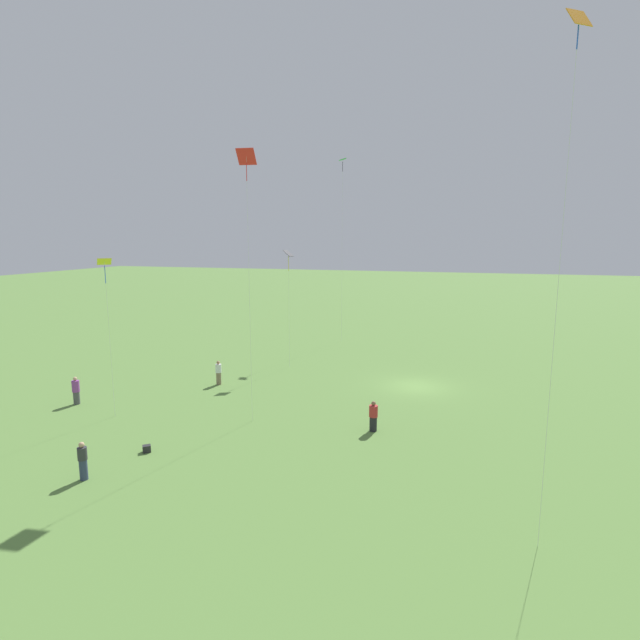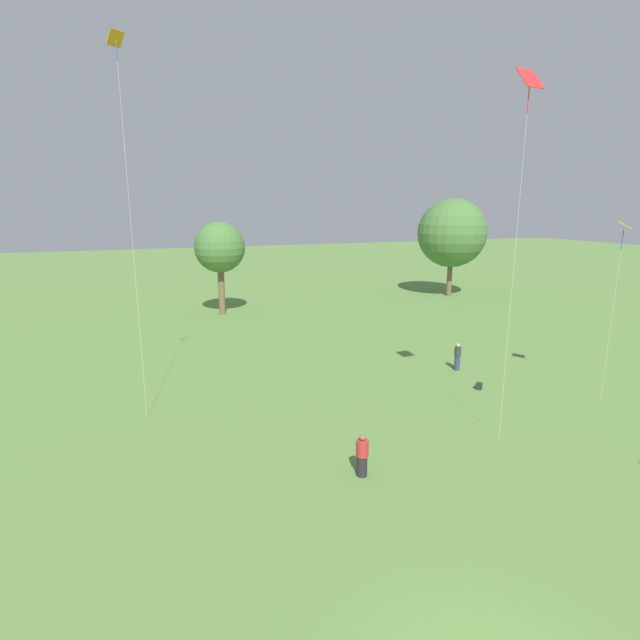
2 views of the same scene
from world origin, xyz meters
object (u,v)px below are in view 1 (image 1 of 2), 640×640
at_px(person_0, 373,417).
at_px(kite_5, 575,72).
at_px(person_1, 83,461).
at_px(person_5, 76,391).
at_px(picnic_bag_0, 147,449).
at_px(kite_0, 247,169).
at_px(person_4, 219,373).
at_px(kite_3, 343,176).
at_px(kite_4, 105,269).
at_px(kite_2, 288,259).

xyz_separation_m(person_0, kite_5, (-7.28, 8.49, 14.27)).
distance_m(person_1, person_5, 11.13).
xyz_separation_m(kite_5, picnic_bag_0, (17.36, -2.63, -14.91)).
distance_m(person_0, kite_0, 14.81).
height_order(person_4, kite_5, kite_5).
relative_size(person_0, kite_3, 0.09).
bearing_deg(kite_3, person_4, 7.88).
bearing_deg(picnic_bag_0, person_5, -29.32).
height_order(person_1, kite_3, kite_3).
bearing_deg(picnic_bag_0, person_4, -79.52).
bearing_deg(kite_3, kite_4, 6.16).
bearing_deg(person_4, picnic_bag_0, 25.46).
bearing_deg(kite_5, person_1, -170.18).
distance_m(person_4, kite_0, 15.26).
bearing_deg(kite_2, person_5, -166.05).
bearing_deg(kite_4, kite_2, -112.23).
relative_size(kite_0, picnic_bag_0, 30.31).
bearing_deg(kite_5, kite_4, 172.14).
bearing_deg(person_0, kite_3, 54.13).
height_order(kite_0, picnic_bag_0, kite_0).
bearing_deg(kite_5, kite_3, 123.55).
height_order(person_1, person_5, person_5).
relative_size(kite_0, kite_5, 0.89).
distance_m(kite_0, kite_2, 13.20).
xyz_separation_m(person_0, kite_3, (7.60, -22.75, 15.36)).
xyz_separation_m(person_5, kite_5, (-25.96, 7.46, 14.21)).
bearing_deg(person_5, kite_0, -20.99).
xyz_separation_m(person_1, kite_0, (-4.06, -8.52, 13.07)).
distance_m(person_0, picnic_bag_0, 11.68).
xyz_separation_m(person_4, kite_2, (-3.13, -6.06, 7.85)).
bearing_deg(kite_5, kite_0, 158.73).
bearing_deg(person_0, kite_0, 129.99).
relative_size(person_0, kite_0, 0.11).
height_order(kite_4, picnic_bag_0, kite_4).
height_order(person_5, kite_3, kite_3).
xyz_separation_m(kite_3, kite_5, (-14.88, 31.24, -1.10)).
distance_m(person_1, kite_2, 22.00).
bearing_deg(person_5, person_1, -69.50).
xyz_separation_m(person_1, person_5, (7.73, -8.01, 0.02)).
xyz_separation_m(kite_2, picnic_bag_0, (1.05, 17.27, -8.53)).
relative_size(kite_4, kite_5, 0.55).
bearing_deg(kite_0, person_4, -10.37).
distance_m(person_1, kite_0, 16.12).
bearing_deg(kite_2, person_4, -155.56).
bearing_deg(person_0, person_1, 165.21).
distance_m(kite_0, kite_3, 23.40).
bearing_deg(person_1, kite_5, 26.34).
bearing_deg(kite_2, kite_3, 44.57).
xyz_separation_m(person_4, kite_5, (-19.44, 13.84, 14.22)).
bearing_deg(person_4, person_5, -30.63).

